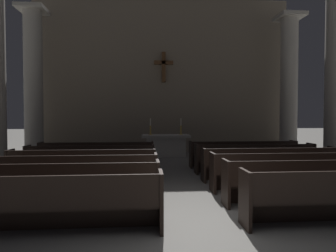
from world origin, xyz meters
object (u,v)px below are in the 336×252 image
object	(u,v)px
pew_left_row_3	(73,175)
altar	(166,145)
pew_left_row_2	(58,186)
pew_right_row_2	(317,182)
pew_right_row_6	(243,154)
pew_left_row_6	(97,155)
candlestick_right	(181,129)
column_left_third	(33,85)
column_right_third	(289,87)
pew_right_row_5	(255,158)
pew_left_row_4	(83,166)
candlestick_left	(150,129)
pew_left_row_1	(36,204)
pew_right_row_3	(290,171)
pew_right_row_4	(270,164)
pew_left_row_5	(91,160)

from	to	relation	value
pew_left_row_3	altar	xyz separation A→B (m)	(2.61, 6.24, 0.06)
pew_left_row_2	pew_right_row_2	world-z (taller)	same
pew_right_row_2	pew_right_row_6	bearing A→B (deg)	90.00
pew_left_row_6	candlestick_right	distance (m)	4.47
column_left_third	column_right_third	size ratio (longest dim) A/B	1.00
pew_left_row_6	candlestick_right	xyz separation A→B (m)	(3.31, 2.90, 0.78)
pew_left_row_6	candlestick_right	size ratio (longest dim) A/B	5.20
pew_right_row_5	column_left_third	world-z (taller)	column_left_third
pew_left_row_4	column_left_third	bearing A→B (deg)	122.02
pew_right_row_2	candlestick_left	size ratio (longest dim) A/B	5.20
pew_left_row_1	pew_left_row_6	xyz separation A→B (m)	(0.00, 5.56, 0.00)
column_right_third	pew_right_row_3	bearing A→B (deg)	-117.21
pew_left_row_1	pew_right_row_5	bearing A→B (deg)	40.50
candlestick_left	pew_right_row_2	bearing A→B (deg)	-65.79
pew_right_row_3	column_left_third	xyz separation A→B (m)	(-8.43, 6.25, 2.73)
pew_left_row_3	pew_right_row_2	xyz separation A→B (m)	(5.21, -1.11, 0.00)
pew_right_row_2	altar	distance (m)	7.80
candlestick_right	pew_right_row_6	bearing A→B (deg)	-56.71
pew_right_row_3	candlestick_right	distance (m)	6.57
pew_right_row_3	pew_left_row_6	bearing A→B (deg)	147.36
pew_left_row_3	pew_right_row_4	size ratio (longest dim) A/B	1.00
pew_left_row_1	pew_right_row_6	xyz separation A→B (m)	(5.21, 5.56, 0.00)
candlestick_left	pew_left_row_2	bearing A→B (deg)	-104.53
column_left_third	candlestick_left	world-z (taller)	column_left_third
pew_left_row_6	pew_right_row_3	bearing A→B (deg)	-32.64
pew_left_row_6	column_left_third	world-z (taller)	column_left_third
pew_right_row_3	column_right_third	size ratio (longest dim) A/B	0.59
pew_left_row_5	pew_left_row_2	bearing A→B (deg)	-90.00
column_right_third	pew_left_row_3	bearing A→B (deg)	-143.42
pew_left_row_5	pew_right_row_2	distance (m)	6.19
pew_right_row_5	pew_right_row_2	bearing A→B (deg)	-90.00
pew_left_row_6	pew_right_row_2	distance (m)	6.85
column_left_third	pew_left_row_5	bearing A→B (deg)	-51.40
pew_right_row_2	pew_right_row_3	xyz separation A→B (m)	(0.00, 1.11, 0.00)
pew_left_row_3	candlestick_left	bearing A→B (deg)	73.02
pew_right_row_3	candlestick_right	world-z (taller)	candlestick_right
pew_left_row_1	column_left_third	xyz separation A→B (m)	(-3.21, 8.48, 2.73)
pew_right_row_5	column_left_third	bearing A→B (deg)	154.45
pew_left_row_5	altar	bearing A→B (deg)	57.01
pew_right_row_4	candlestick_right	size ratio (longest dim) A/B	5.20
altar	pew_left_row_5	bearing A→B (deg)	-122.99
pew_left_row_2	column_right_third	distance (m)	11.52
pew_right_row_4	pew_right_row_2	bearing A→B (deg)	-90.00
pew_right_row_2	candlestick_right	bearing A→B (deg)	104.53
pew_left_row_5	pew_right_row_4	distance (m)	5.33
pew_right_row_2	candlestick_right	world-z (taller)	candlestick_right
pew_left_row_4	candlestick_left	distance (m)	5.52
pew_left_row_6	pew_right_row_6	xyz separation A→B (m)	(5.21, 0.00, 0.00)
pew_left_row_6	pew_right_row_5	distance (m)	5.33
pew_left_row_6	pew_right_row_4	distance (m)	5.67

